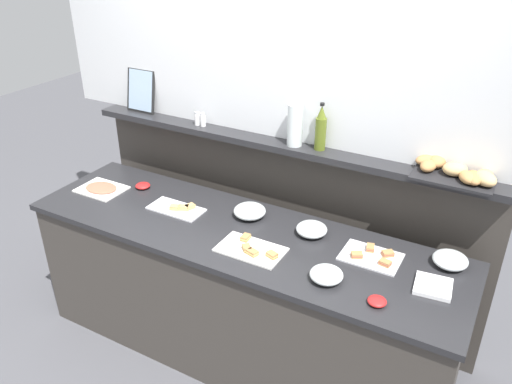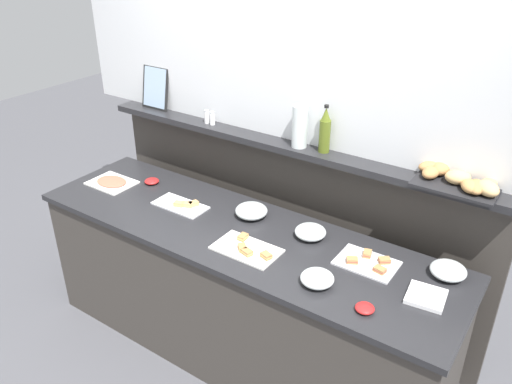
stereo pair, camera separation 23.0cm
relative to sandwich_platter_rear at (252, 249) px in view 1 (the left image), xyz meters
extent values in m
plane|color=#4C4C51|center=(-0.16, 0.73, -0.90)|extent=(12.00, 12.00, 0.00)
cube|color=#3D3833|center=(-0.16, 0.13, -0.47)|extent=(2.51, 0.68, 0.85)
cube|color=#232326|center=(-0.16, 0.13, -0.03)|extent=(2.55, 0.72, 0.03)
cube|color=#3D3833|center=(-0.16, 0.67, -0.29)|extent=(2.66, 0.08, 1.22)
cube|color=#232326|center=(-0.16, 0.62, 0.35)|extent=(2.66, 0.22, 0.04)
cube|color=silver|center=(-0.16, 0.69, 1.03)|extent=(3.26, 0.08, 1.34)
cube|color=white|center=(-0.01, 0.00, 0.00)|extent=(0.35, 0.21, 0.01)
cube|color=#AD7A47|center=(0.03, -0.04, 0.01)|extent=(0.06, 0.05, 0.01)
cube|color=#E5C666|center=(0.03, -0.04, 0.01)|extent=(0.06, 0.05, 0.01)
cube|color=#AD7A47|center=(0.03, -0.04, 0.02)|extent=(0.06, 0.05, 0.01)
cube|color=#AD7A47|center=(-0.07, 0.06, 0.01)|extent=(0.04, 0.06, 0.01)
cube|color=#E5C666|center=(-0.07, 0.06, 0.01)|extent=(0.04, 0.06, 0.01)
cube|color=#AD7A47|center=(-0.07, 0.06, 0.02)|extent=(0.04, 0.06, 0.01)
cube|color=#AD7A47|center=(-0.02, -0.02, 0.01)|extent=(0.07, 0.07, 0.01)
cube|color=#E5C666|center=(-0.02, -0.02, 0.01)|extent=(0.07, 0.07, 0.01)
cube|color=#AD7A47|center=(-0.02, -0.02, 0.02)|extent=(0.07, 0.07, 0.01)
cube|color=#AD7A47|center=(0.13, -0.01, 0.01)|extent=(0.07, 0.06, 0.01)
cube|color=#E5C666|center=(0.13, -0.01, 0.01)|extent=(0.07, 0.06, 0.01)
cube|color=#AD7A47|center=(0.13, -0.01, 0.02)|extent=(0.07, 0.06, 0.01)
cube|color=silver|center=(0.57, 0.24, 0.00)|extent=(0.30, 0.21, 0.01)
cube|color=#AD7A47|center=(0.51, 0.20, 0.01)|extent=(0.07, 0.06, 0.01)
cube|color=#B24738|center=(0.51, 0.20, 0.01)|extent=(0.07, 0.06, 0.01)
cube|color=#AD7A47|center=(0.51, 0.20, 0.02)|extent=(0.07, 0.06, 0.01)
cube|color=#AD7A47|center=(0.55, 0.30, 0.01)|extent=(0.05, 0.06, 0.01)
cube|color=#B24738|center=(0.55, 0.30, 0.01)|extent=(0.05, 0.06, 0.01)
cube|color=#AD7A47|center=(0.55, 0.30, 0.02)|extent=(0.05, 0.06, 0.01)
cube|color=#AD7A47|center=(0.65, 0.20, 0.01)|extent=(0.06, 0.05, 0.01)
cube|color=#B24738|center=(0.65, 0.20, 0.01)|extent=(0.06, 0.05, 0.01)
cube|color=#AD7A47|center=(0.65, 0.20, 0.02)|extent=(0.06, 0.05, 0.01)
cube|color=#AD7A47|center=(0.64, 0.29, 0.01)|extent=(0.07, 0.07, 0.01)
cube|color=#B24738|center=(0.64, 0.29, 0.01)|extent=(0.07, 0.07, 0.01)
cube|color=#AD7A47|center=(0.64, 0.29, 0.02)|extent=(0.07, 0.07, 0.01)
cube|color=silver|center=(-0.61, 0.16, 0.00)|extent=(0.34, 0.17, 0.01)
cube|color=tan|center=(-0.54, 0.20, 0.01)|extent=(0.06, 0.07, 0.01)
cube|color=#E5C666|center=(-0.54, 0.20, 0.01)|extent=(0.06, 0.07, 0.01)
cube|color=tan|center=(-0.54, 0.20, 0.02)|extent=(0.06, 0.07, 0.01)
cube|color=tan|center=(-0.61, 0.14, 0.01)|extent=(0.07, 0.06, 0.01)
cube|color=#E5C666|center=(-0.61, 0.14, 0.01)|extent=(0.07, 0.06, 0.01)
cube|color=tan|center=(-0.61, 0.14, 0.02)|extent=(0.07, 0.06, 0.01)
cube|color=tan|center=(-0.56, 0.17, 0.01)|extent=(0.07, 0.06, 0.01)
cube|color=#E5C666|center=(-0.56, 0.17, 0.01)|extent=(0.07, 0.06, 0.01)
cube|color=tan|center=(-0.56, 0.17, 0.02)|extent=(0.07, 0.06, 0.01)
cube|color=white|center=(-1.19, 0.13, 0.00)|extent=(0.29, 0.23, 0.01)
ellipsoid|color=#D1664C|center=(-1.19, 0.13, 0.01)|extent=(0.22, 0.16, 0.01)
ellipsoid|color=silver|center=(0.93, 0.37, 0.03)|extent=(0.18, 0.18, 0.07)
ellipsoid|color=#599959|center=(0.93, 0.37, 0.01)|extent=(0.14, 0.14, 0.04)
ellipsoid|color=silver|center=(-0.18, 0.30, 0.03)|extent=(0.19, 0.19, 0.08)
ellipsoid|color=#E5CC66|center=(-0.18, 0.30, 0.01)|extent=(0.15, 0.15, 0.05)
ellipsoid|color=silver|center=(0.21, 0.30, 0.03)|extent=(0.17, 0.17, 0.07)
ellipsoid|color=#599959|center=(0.21, 0.30, 0.01)|extent=(0.13, 0.13, 0.04)
ellipsoid|color=silver|center=(0.44, -0.04, 0.02)|extent=(0.16, 0.16, 0.07)
ellipsoid|color=#BF4C3F|center=(0.44, -0.04, 0.01)|extent=(0.13, 0.13, 0.04)
ellipsoid|color=red|center=(0.71, -0.09, 0.01)|extent=(0.09, 0.09, 0.03)
ellipsoid|color=red|center=(-0.97, 0.28, 0.01)|extent=(0.10, 0.10, 0.03)
cube|color=white|center=(0.90, 0.15, 0.00)|extent=(0.19, 0.19, 0.02)
cylinder|color=#56661E|center=(0.11, 0.61, 0.46)|extent=(0.06, 0.06, 0.19)
cone|color=#56661E|center=(0.11, 0.61, 0.59)|extent=(0.05, 0.05, 0.07)
cylinder|color=black|center=(0.11, 0.61, 0.63)|extent=(0.03, 0.03, 0.02)
cylinder|color=white|center=(-0.73, 0.59, 0.40)|extent=(0.03, 0.03, 0.08)
cylinder|color=#B7BABF|center=(-0.73, 0.59, 0.45)|extent=(0.03, 0.03, 0.01)
cylinder|color=white|center=(-0.69, 0.59, 0.40)|extent=(0.03, 0.03, 0.08)
cylinder|color=#B7BABF|center=(-0.69, 0.59, 0.45)|extent=(0.03, 0.03, 0.01)
cube|color=black|center=(0.85, 0.59, 0.37)|extent=(0.40, 0.26, 0.02)
ellipsoid|color=#AD7A47|center=(0.71, 0.65, 0.41)|extent=(0.17, 0.16, 0.06)
ellipsoid|color=#AD7A47|center=(0.95, 0.55, 0.41)|extent=(0.11, 0.16, 0.05)
ellipsoid|color=#AD7A47|center=(0.75, 0.66, 0.41)|extent=(0.09, 0.14, 0.07)
ellipsoid|color=tan|center=(0.99, 0.60, 0.41)|extent=(0.11, 0.14, 0.06)
ellipsoid|color=tan|center=(1.00, 0.56, 0.41)|extent=(0.16, 0.16, 0.07)
ellipsoid|color=#B7844C|center=(0.92, 0.54, 0.41)|extent=(0.13, 0.14, 0.06)
ellipsoid|color=tan|center=(0.85, 0.59, 0.42)|extent=(0.16, 0.14, 0.07)
ellipsoid|color=#AD7A47|center=(0.72, 0.58, 0.41)|extent=(0.09, 0.12, 0.05)
cube|color=black|center=(-1.22, 0.63, 0.51)|extent=(0.23, 0.07, 0.30)
cube|color=#99B2CC|center=(-1.22, 0.62, 0.51)|extent=(0.20, 0.05, 0.26)
cylinder|color=silver|center=(-0.05, 0.59, 0.49)|extent=(0.09, 0.09, 0.25)
camera|label=1|loc=(1.12, -1.96, 1.53)|focal=36.20mm
camera|label=2|loc=(1.31, -1.83, 1.53)|focal=36.20mm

